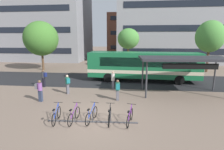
{
  "coord_description": "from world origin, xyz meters",
  "views": [
    {
      "loc": [
        2.02,
        -9.75,
        4.64
      ],
      "look_at": [
        0.45,
        4.19,
        1.78
      ],
      "focal_mm": 28.36,
      "sensor_mm": 36.0,
      "label": 1
    }
  ],
  "objects": [
    {
      "name": "building_left_wing",
      "position": [
        -18.89,
        29.94,
        7.93
      ],
      "size": [
        21.18,
        13.2,
        15.85
      ],
      "color": "gray",
      "rests_on": "ground"
    },
    {
      "name": "street_tree_2",
      "position": [
        12.74,
        16.68,
        4.97
      ],
      "size": [
        3.86,
        3.86,
        7.17
      ],
      "color": "brown",
      "rests_on": "ground"
    },
    {
      "name": "city_bus",
      "position": [
        3.2,
        9.94,
        1.78
      ],
      "size": [
        12.12,
        3.09,
        3.2
      ],
      "rotation": [
        0.0,
        0.0,
        3.1
      ],
      "color": "#196B3D",
      "rests_on": "ground"
    },
    {
      "name": "parked_bicycle_blue_0",
      "position": [
        -2.17,
        -0.78,
        0.38
      ],
      "size": [
        0.52,
        1.72,
        0.99
      ],
      "rotation": [
        0.0,
        0.0,
        1.7
      ],
      "color": "black",
      "rests_on": "ground"
    },
    {
      "name": "bus_lane_asphalt",
      "position": [
        0.0,
        9.94,
        0.0
      ],
      "size": [
        80.0,
        7.2,
        0.01
      ],
      "primitive_type": "cube",
      "color": "#232326",
      "rests_on": "ground"
    },
    {
      "name": "parked_bicycle_purple_4",
      "position": [
        1.98,
        -0.57,
        0.38
      ],
      "size": [
        0.52,
        1.7,
        0.99
      ],
      "rotation": [
        0.0,
        0.0,
        1.39
      ],
      "color": "black",
      "rests_on": "ground"
    },
    {
      "name": "commuter_teal_pack_1",
      "position": [
        0.99,
        3.17,
        0.93
      ],
      "size": [
        0.4,
        0.57,
        1.63
      ],
      "rotation": [
        0.0,
        0.0,
        1.75
      ],
      "color": "#565660",
      "rests_on": "ground"
    },
    {
      "name": "street_tree_1",
      "position": [
        1.41,
        18.72,
        4.65
      ],
      "size": [
        3.4,
        3.4,
        6.28
      ],
      "color": "brown",
      "rests_on": "ground"
    },
    {
      "name": "commuter_grey_pack_3",
      "position": [
        -4.8,
        2.3,
        0.96
      ],
      "size": [
        0.55,
        0.38,
        1.66
      ],
      "rotation": [
        0.0,
        0.0,
        6.17
      ],
      "color": "#2D3851",
      "rests_on": "ground"
    },
    {
      "name": "building_right_wing",
      "position": [
        9.16,
        28.9,
        10.12
      ],
      "size": [
        20.04,
        11.68,
        20.23
      ],
      "color": "gray",
      "rests_on": "ground"
    },
    {
      "name": "parked_bicycle_blue_2",
      "position": [
        -0.19,
        -0.53,
        0.38
      ],
      "size": [
        0.52,
        1.7,
        0.99
      ],
      "rotation": [
        0.0,
        0.0,
        1.39
      ],
      "color": "black",
      "rests_on": "ground"
    },
    {
      "name": "parked_bicycle_black_3",
      "position": [
        0.85,
        -0.56,
        0.38
      ],
      "size": [
        0.52,
        1.72,
        0.99
      ],
      "rotation": [
        0.0,
        0.0,
        1.61
      ],
      "color": "black",
      "rests_on": "ground"
    },
    {
      "name": "street_tree_0",
      "position": [
        -11.4,
        15.59,
        4.69
      ],
      "size": [
        4.99,
        4.99,
        7.22
      ],
      "color": "brown",
      "rests_on": "ground"
    },
    {
      "name": "parked_bicycle_purple_1",
      "position": [
        -1.17,
        -0.7,
        0.38
      ],
      "size": [
        0.52,
        1.72,
        0.99
      ],
      "rotation": [
        0.0,
        0.0,
        1.49
      ],
      "color": "black",
      "rests_on": "ground"
    },
    {
      "name": "commuter_navy_pack_2",
      "position": [
        0.3,
        6.37,
        0.97
      ],
      "size": [
        0.35,
        0.53,
        1.69
      ],
      "rotation": [
        0.0,
        0.0,
        4.73
      ],
      "color": "#565660",
      "rests_on": "ground"
    },
    {
      "name": "building_centre_block",
      "position": [
        3.67,
        45.63,
        5.9
      ],
      "size": [
        17.45,
        11.07,
        11.81
      ],
      "color": "brown",
      "rests_on": "ground"
    },
    {
      "name": "ground",
      "position": [
        0.0,
        0.0,
        0.0
      ],
      "size": [
        200.0,
        200.0,
        0.0
      ],
      "primitive_type": "plane",
      "color": "#7A6656"
    },
    {
      "name": "transit_shelter",
      "position": [
        6.35,
        5.36,
        2.98
      ],
      "size": [
        7.46,
        3.68,
        3.16
      ],
      "rotation": [
        0.0,
        0.0,
        0.07
      ],
      "color": "#38383D",
      "rests_on": "ground"
    },
    {
      "name": "commuter_teal_pack_0",
      "position": [
        -3.39,
        4.35,
        0.96
      ],
      "size": [
        0.56,
        0.6,
        1.67
      ],
      "rotation": [
        0.0,
        0.0,
        2.22
      ],
      "color": "#565660",
      "rests_on": "ground"
    },
    {
      "name": "commuter_navy_pack_4",
      "position": [
        -6.51,
        6.26,
        1.0
      ],
      "size": [
        0.57,
        0.4,
        1.72
      ],
      "rotation": [
        0.0,
        0.0,
        2.95
      ],
      "color": "black",
      "rests_on": "ground"
    },
    {
      "name": "bike_rack",
      "position": [
        -0.13,
        -0.63,
        0.09
      ],
      "size": [
        5.16,
        0.36,
        0.7
      ],
      "rotation": [
        0.0,
        0.0,
        0.05
      ],
      "color": "#47474C",
      "rests_on": "ground"
    }
  ]
}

